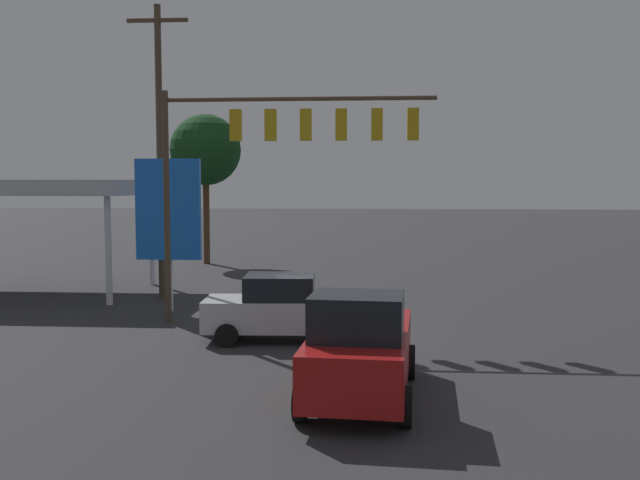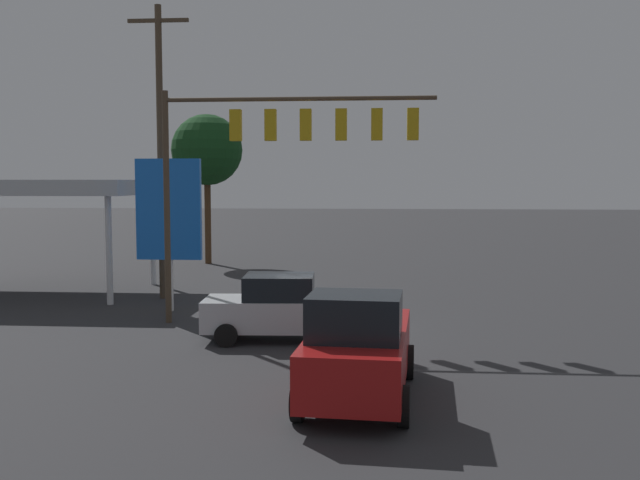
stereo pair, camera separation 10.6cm
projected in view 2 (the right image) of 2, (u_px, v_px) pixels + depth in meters
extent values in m
plane|color=#2D2D30|center=(315.00, 334.00, 21.82)|extent=(200.00, 200.00, 0.00)
cylinder|color=#473828|center=(167.00, 208.00, 23.24)|extent=(0.20, 0.20, 7.57)
cylinder|color=#473828|center=(299.00, 99.00, 22.61)|extent=(8.69, 0.14, 0.14)
cube|color=#B79314|center=(236.00, 125.00, 22.84)|extent=(0.36, 0.28, 1.00)
sphere|color=#FF4141|center=(237.00, 116.00, 23.00)|extent=(0.22, 0.22, 0.22)
sphere|color=#392305|center=(237.00, 126.00, 23.02)|extent=(0.22, 0.22, 0.22)
sphere|color=black|center=(237.00, 135.00, 23.05)|extent=(0.22, 0.22, 0.22)
cube|color=#B79314|center=(271.00, 125.00, 22.75)|extent=(0.36, 0.28, 1.00)
sphere|color=#FF4141|center=(271.00, 116.00, 22.91)|extent=(0.22, 0.22, 0.22)
sphere|color=#392305|center=(271.00, 126.00, 22.93)|extent=(0.22, 0.22, 0.22)
sphere|color=black|center=(271.00, 135.00, 22.96)|extent=(0.22, 0.22, 0.22)
cube|color=#B79314|center=(306.00, 125.00, 22.66)|extent=(0.36, 0.28, 1.00)
sphere|color=#FF4141|center=(306.00, 116.00, 22.82)|extent=(0.22, 0.22, 0.22)
sphere|color=#392305|center=(306.00, 125.00, 22.84)|extent=(0.22, 0.22, 0.22)
sphere|color=black|center=(306.00, 135.00, 22.87)|extent=(0.22, 0.22, 0.22)
cube|color=#B79314|center=(341.00, 125.00, 22.57)|extent=(0.36, 0.28, 1.00)
sphere|color=#FF4141|center=(341.00, 116.00, 22.73)|extent=(0.22, 0.22, 0.22)
sphere|color=#392305|center=(341.00, 125.00, 22.76)|extent=(0.22, 0.22, 0.22)
sphere|color=black|center=(341.00, 135.00, 22.78)|extent=(0.22, 0.22, 0.22)
cube|color=#B79314|center=(377.00, 124.00, 22.48)|extent=(0.36, 0.28, 1.00)
sphere|color=#FF4141|center=(377.00, 115.00, 22.64)|extent=(0.22, 0.22, 0.22)
sphere|color=#392305|center=(377.00, 125.00, 22.67)|extent=(0.22, 0.22, 0.22)
sphere|color=black|center=(377.00, 134.00, 22.69)|extent=(0.22, 0.22, 0.22)
cube|color=#B79314|center=(413.00, 124.00, 22.39)|extent=(0.36, 0.28, 1.00)
sphere|color=#FF4141|center=(413.00, 115.00, 22.55)|extent=(0.22, 0.22, 0.22)
sphere|color=#392305|center=(413.00, 125.00, 22.58)|extent=(0.22, 0.22, 0.22)
sphere|color=black|center=(412.00, 134.00, 22.60)|extent=(0.22, 0.22, 0.22)
cylinder|color=#473828|center=(161.00, 154.00, 28.00)|extent=(0.26, 0.26, 11.47)
cube|color=#473828|center=(158.00, 21.00, 27.58)|extent=(2.40, 0.14, 0.14)
cube|color=#B2B7BC|center=(17.00, 187.00, 29.65)|extent=(11.02, 6.47, 0.60)
cube|color=red|center=(52.00, 187.00, 32.88)|extent=(11.02, 0.06, 0.36)
cylinder|color=silver|center=(153.00, 239.00, 32.07)|extent=(0.24, 0.24, 4.12)
cylinder|color=silver|center=(109.00, 250.00, 26.83)|extent=(0.24, 0.24, 4.12)
cylinder|color=silver|center=(169.00, 235.00, 25.46)|extent=(0.24, 0.24, 5.46)
cube|color=blue|center=(169.00, 209.00, 25.38)|extent=(2.34, 0.24, 3.60)
cube|color=black|center=(170.00, 209.00, 25.51)|extent=(1.64, 0.04, 1.26)
cube|color=maroon|center=(359.00, 354.00, 15.27)|extent=(2.38, 5.33, 1.10)
cube|color=black|center=(355.00, 316.00, 14.30)|extent=(1.95, 1.73, 0.90)
cylinder|color=black|center=(404.00, 406.00, 13.50)|extent=(0.28, 0.81, 0.80)
cylinder|color=black|center=(298.00, 401.00, 13.81)|extent=(0.28, 0.81, 0.80)
cylinder|color=black|center=(409.00, 362.00, 16.83)|extent=(0.28, 0.81, 0.80)
cylinder|color=black|center=(324.00, 359.00, 17.14)|extent=(0.28, 0.81, 0.80)
cube|color=silver|center=(279.00, 314.00, 20.88)|extent=(4.49, 2.02, 0.90)
cube|color=black|center=(279.00, 287.00, 20.82)|extent=(2.08, 1.76, 0.70)
cylinder|color=black|center=(226.00, 335.00, 20.04)|extent=(0.67, 0.25, 0.66)
cylinder|color=black|center=(236.00, 322.00, 21.87)|extent=(0.67, 0.25, 0.66)
cylinder|color=black|center=(328.00, 336.00, 19.96)|extent=(0.67, 0.25, 0.66)
cylinder|color=black|center=(329.00, 323.00, 21.79)|extent=(0.67, 0.25, 0.66)
cylinder|color=#4C331E|center=(208.00, 219.00, 40.30)|extent=(0.36, 0.36, 5.03)
sphere|color=#143D19|center=(207.00, 150.00, 39.98)|extent=(3.98, 3.98, 3.98)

